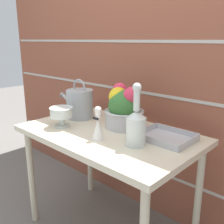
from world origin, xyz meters
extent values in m
cube|color=brown|center=(0.00, 0.46, 1.10)|extent=(3.60, 0.08, 2.20)
cube|color=#B7B2A8|center=(0.00, 0.42, 0.34)|extent=(3.53, 0.00, 0.02)
cube|color=#B7B2A8|center=(0.00, 0.42, 0.92)|extent=(3.53, 0.00, 0.02)
cube|color=#B7B2A8|center=(0.00, 0.42, 1.28)|extent=(3.53, 0.00, 0.02)
cube|color=beige|center=(0.00, 0.00, 0.72)|extent=(1.10, 0.68, 0.04)
cylinder|color=beige|center=(-0.49, -0.28, 0.35)|extent=(0.04, 0.04, 0.70)
cylinder|color=beige|center=(-0.49, 0.28, 0.35)|extent=(0.04, 0.04, 0.70)
cylinder|color=beige|center=(0.49, 0.28, 0.35)|extent=(0.04, 0.04, 0.70)
cylinder|color=#9EA3A8|center=(-0.36, 0.08, 0.84)|extent=(0.19, 0.19, 0.21)
cylinder|color=#9EA3A8|center=(-0.51, 0.08, 0.85)|extent=(0.14, 0.02, 0.09)
cone|color=#9EA3A8|center=(-0.58, 0.08, 0.89)|extent=(0.05, 0.05, 0.06)
torus|color=#9EA3A8|center=(-0.36, 0.08, 0.96)|extent=(0.13, 0.01, 0.13)
cylinder|color=silver|center=(-0.29, -0.14, 0.75)|extent=(0.10, 0.10, 0.01)
cylinder|color=silver|center=(-0.29, -0.14, 0.78)|extent=(0.03, 0.03, 0.05)
sphere|color=silver|center=(-0.29, -0.14, 0.78)|extent=(0.04, 0.04, 0.04)
cylinder|color=silver|center=(-0.29, -0.14, 0.84)|extent=(0.14, 0.14, 0.06)
torus|color=silver|center=(-0.29, -0.14, 0.87)|extent=(0.15, 0.15, 0.01)
cylinder|color=#BCBCC1|center=(0.01, 0.14, 0.79)|extent=(0.24, 0.24, 0.11)
torus|color=#BCBCC1|center=(0.01, 0.14, 0.85)|extent=(0.26, 0.26, 0.01)
sphere|color=#387033|center=(0.01, 0.14, 0.88)|extent=(0.21, 0.21, 0.21)
sphere|color=yellow|center=(-0.03, 0.12, 0.94)|extent=(0.12, 0.12, 0.12)
sphere|color=#E03856|center=(-0.05, 0.17, 0.98)|extent=(0.09, 0.09, 0.09)
sphere|color=#E03856|center=(0.07, 0.13, 0.96)|extent=(0.10, 0.10, 0.10)
cylinder|color=silver|center=(0.26, -0.05, 0.82)|extent=(0.11, 0.11, 0.16)
cone|color=silver|center=(0.26, -0.05, 0.91)|extent=(0.11, 0.11, 0.04)
cylinder|color=silver|center=(0.26, -0.05, 0.99)|extent=(0.03, 0.03, 0.11)
sphere|color=silver|center=(0.26, -0.05, 1.06)|extent=(0.05, 0.05, 0.05)
cone|color=white|center=(0.05, -0.13, 0.81)|extent=(0.07, 0.07, 0.13)
cylinder|color=white|center=(0.05, -0.13, 0.89)|extent=(0.03, 0.03, 0.04)
sphere|color=white|center=(0.05, -0.13, 0.92)|extent=(0.04, 0.04, 0.04)
cube|color=black|center=(0.05, -0.15, 0.87)|extent=(0.04, 0.01, 0.01)
cube|color=#B7B7BC|center=(0.33, 0.13, 0.74)|extent=(0.29, 0.23, 0.01)
cube|color=#B7B7BC|center=(0.33, 0.02, 0.76)|extent=(0.29, 0.01, 0.04)
cube|color=#B7B7BC|center=(0.33, 0.25, 0.76)|extent=(0.29, 0.01, 0.04)
cube|color=#B7B7BC|center=(0.19, 0.13, 0.76)|extent=(0.01, 0.23, 0.04)
cube|color=#B7B7BC|center=(0.48, 0.13, 0.76)|extent=(0.01, 0.23, 0.04)
camera|label=1|loc=(1.07, -1.10, 1.29)|focal=42.00mm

